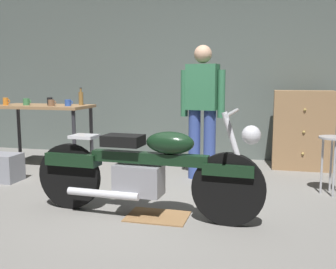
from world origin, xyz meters
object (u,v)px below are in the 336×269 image
object	(u,v)px
mug_orange_travel	(6,101)
motorcycle	(145,169)
storage_bin	(2,167)
mug_brown_stoneware	(51,103)
shop_stool	(334,150)
bottle	(81,98)
person_standing	(202,106)
wooden_dresser	(302,130)
mug_blue_enamel	(68,103)
mug_black_matte	(50,101)
mug_green_speckled	(26,102)

from	to	relation	value
mug_orange_travel	motorcycle	bearing A→B (deg)	-29.19
motorcycle	storage_bin	world-z (taller)	motorcycle
storage_bin	mug_brown_stoneware	world-z (taller)	mug_brown_stoneware
motorcycle	storage_bin	distance (m)	2.27
shop_stool	bottle	bearing A→B (deg)	171.34
storage_bin	mug_orange_travel	bearing A→B (deg)	118.92
person_standing	bottle	size ratio (longest dim) A/B	6.93
shop_stool	wooden_dresser	size ratio (longest dim) A/B	0.58
person_standing	mug_orange_travel	bearing A→B (deg)	11.56
wooden_dresser	mug_blue_enamel	bearing A→B (deg)	-162.12
mug_black_matte	bottle	xyz separation A→B (m)	(0.40, 0.13, 0.04)
storage_bin	mug_brown_stoneware	xyz separation A→B (m)	(0.37, 0.59, 0.77)
mug_brown_stoneware	bottle	xyz separation A→B (m)	(0.29, 0.29, 0.05)
shop_stool	storage_bin	bearing A→B (deg)	-174.32
wooden_dresser	mug_blue_enamel	size ratio (longest dim) A/B	9.59
bottle	mug_black_matte	bearing A→B (deg)	-161.65
motorcycle	mug_black_matte	distance (m)	2.46
mug_orange_travel	mug_brown_stoneware	world-z (taller)	mug_orange_travel
person_standing	mug_brown_stoneware	distance (m)	2.02
storage_bin	bottle	size ratio (longest dim) A/B	1.83
storage_bin	mug_orange_travel	xyz separation A→B (m)	(-0.31, 0.57, 0.78)
mug_blue_enamel	mug_brown_stoneware	distance (m)	0.22
shop_stool	mug_brown_stoneware	world-z (taller)	mug_brown_stoneware
storage_bin	bottle	bearing A→B (deg)	53.06
bottle	storage_bin	bearing A→B (deg)	-126.94
shop_stool	mug_green_speckled	bearing A→B (deg)	176.16
mug_blue_enamel	bottle	distance (m)	0.25
bottle	shop_stool	bearing A→B (deg)	-8.66
storage_bin	mug_blue_enamel	size ratio (longest dim) A/B	3.84
storage_bin	mug_green_speckled	xyz separation A→B (m)	(-0.05, 0.65, 0.78)
mug_black_matte	bottle	distance (m)	0.43
person_standing	storage_bin	world-z (taller)	person_standing
mug_brown_stoneware	shop_stool	bearing A→B (deg)	-3.26
bottle	mug_brown_stoneware	bearing A→B (deg)	-134.62
motorcycle	bottle	size ratio (longest dim) A/B	9.09
mug_orange_travel	bottle	world-z (taller)	bottle
mug_blue_enamel	shop_stool	bearing A→B (deg)	-4.59
wooden_dresser	mug_black_matte	distance (m)	3.55
shop_stool	motorcycle	bearing A→B (deg)	-146.49
wooden_dresser	mug_green_speckled	bearing A→B (deg)	-164.99
mug_orange_travel	mug_brown_stoneware	size ratio (longest dim) A/B	0.91
motorcycle	wooden_dresser	bearing A→B (deg)	60.65
wooden_dresser	motorcycle	bearing A→B (deg)	-122.52
motorcycle	wooden_dresser	distance (m)	2.89
shop_stool	storage_bin	size ratio (longest dim) A/B	1.45
mug_green_speckled	mug_brown_stoneware	world-z (taller)	mug_green_speckled
shop_stool	mug_blue_enamel	size ratio (longest dim) A/B	5.58
mug_brown_stoneware	bottle	size ratio (longest dim) A/B	0.48
motorcycle	storage_bin	size ratio (longest dim) A/B	4.98
mug_black_matte	bottle	size ratio (longest dim) A/B	0.45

